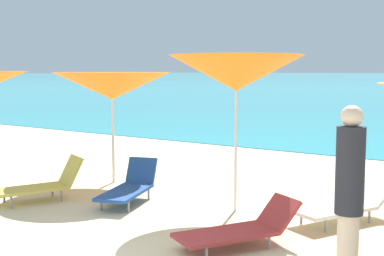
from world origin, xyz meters
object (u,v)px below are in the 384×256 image
(lounge_chair_4, at_px, (240,228))
(beachgoer_2, at_px, (350,187))
(umbrella_2, at_px, (236,73))
(lounge_chair_0, at_px, (43,184))
(lounge_chair_1, at_px, (130,187))
(umbrella_1, at_px, (112,86))
(lounge_chair_3, at_px, (347,203))

(lounge_chair_4, relative_size, beachgoer_2, 0.90)
(beachgoer_2, bearing_deg, umbrella_2, 124.50)
(lounge_chair_0, xyz_separation_m, lounge_chair_4, (3.86, -0.11, -0.06))
(lounge_chair_0, distance_m, lounge_chair_1, 1.47)
(beachgoer_2, bearing_deg, lounge_chair_1, 144.47)
(lounge_chair_1, relative_size, beachgoer_2, 0.87)
(umbrella_1, relative_size, lounge_chair_4, 1.44)
(umbrella_2, height_order, lounge_chair_1, umbrella_2)
(lounge_chair_0, bearing_deg, lounge_chair_1, 53.76)
(lounge_chair_4, distance_m, beachgoer_2, 1.64)
(umbrella_2, height_order, lounge_chair_4, umbrella_2)
(umbrella_1, bearing_deg, lounge_chair_3, -0.25)
(lounge_chair_3, xyz_separation_m, beachgoer_2, (0.72, -2.12, 0.73))
(lounge_chair_0, bearing_deg, lounge_chair_4, 20.54)
(umbrella_2, relative_size, beachgoer_2, 1.32)
(umbrella_2, distance_m, lounge_chair_3, 2.52)
(umbrella_1, distance_m, lounge_chair_4, 4.66)
(lounge_chair_0, height_order, lounge_chair_1, lounge_chair_0)
(lounge_chair_0, distance_m, lounge_chair_3, 4.90)
(lounge_chair_0, bearing_deg, umbrella_2, 45.96)
(lounge_chair_4, bearing_deg, umbrella_2, 150.71)
(umbrella_2, height_order, lounge_chair_3, umbrella_2)
(lounge_chair_1, bearing_deg, lounge_chair_0, -167.51)
(umbrella_1, height_order, lounge_chair_4, umbrella_1)
(lounge_chair_1, height_order, beachgoer_2, beachgoer_2)
(lounge_chair_3, bearing_deg, lounge_chair_0, -134.71)
(umbrella_2, bearing_deg, lounge_chair_3, 15.62)
(lounge_chair_3, distance_m, lounge_chair_4, 2.00)
(umbrella_2, xyz_separation_m, lounge_chair_4, (0.90, -1.42, -1.91))
(umbrella_2, bearing_deg, umbrella_1, 171.17)
(lounge_chair_0, xyz_separation_m, beachgoer_2, (5.29, -0.36, 0.69))
(lounge_chair_0, height_order, lounge_chair_4, lounge_chair_0)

